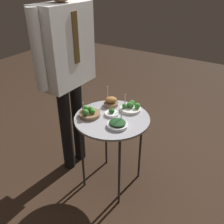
{
  "coord_description": "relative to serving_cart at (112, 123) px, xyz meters",
  "views": [
    {
      "loc": [
        -1.45,
        -0.91,
        1.73
      ],
      "look_at": [
        0.0,
        0.0,
        0.74
      ],
      "focal_mm": 40.0,
      "sensor_mm": 36.0,
      "label": 1
    }
  ],
  "objects": [
    {
      "name": "bowl_broccoli_center",
      "position": [
        -0.08,
        0.17,
        0.08
      ],
      "size": [
        0.17,
        0.17,
        0.13
      ],
      "color": "brown",
      "rests_on": "serving_cart"
    },
    {
      "name": "bowl_spinach_mid_left",
      "position": [
        -0.09,
        -0.11,
        0.08
      ],
      "size": [
        0.16,
        0.16,
        0.13
      ],
      "color": "silver",
      "rests_on": "serving_cart"
    },
    {
      "name": "serving_cart",
      "position": [
        0.0,
        0.0,
        0.0
      ],
      "size": [
        0.61,
        0.61,
        0.69
      ],
      "color": "#939399",
      "rests_on": "ground_plane"
    },
    {
      "name": "ground_plane",
      "position": [
        0.0,
        0.0,
        -0.64
      ],
      "size": [
        8.0,
        8.0,
        0.0
      ],
      "primitive_type": "plane",
      "color": "black"
    },
    {
      "name": "bowl_broccoli_front_center",
      "position": [
        0.03,
        0.02,
        0.07
      ],
      "size": [
        0.11,
        0.11,
        0.06
      ],
      "color": "white",
      "rests_on": "serving_cart"
    },
    {
      "name": "waiter_figure",
      "position": [
        0.04,
        0.47,
        0.47
      ],
      "size": [
        0.65,
        0.24,
        1.75
      ],
      "color": "black",
      "rests_on": "ground_plane"
    },
    {
      "name": "bowl_roast_far_rim",
      "position": [
        0.16,
        0.11,
        0.09
      ],
      "size": [
        0.13,
        0.13,
        0.17
      ],
      "color": "brown",
      "rests_on": "serving_cart"
    },
    {
      "name": "bowl_broccoli_near_rim",
      "position": [
        0.19,
        -0.07,
        0.08
      ],
      "size": [
        0.17,
        0.17,
        0.15
      ],
      "color": "silver",
      "rests_on": "serving_cart"
    }
  ]
}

